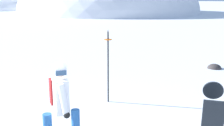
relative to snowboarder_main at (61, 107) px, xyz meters
name	(u,v)px	position (x,y,z in m)	size (l,w,h in m)	color
ridge_peak_main	(107,13)	(-11.71, 41.16, -0.92)	(29.71, 26.74, 16.42)	white
ridge_peak_far	(7,8)	(-38.26, 51.13, -0.92)	(29.99, 26.99, 8.15)	white
snowboarder_main	(61,107)	(0.00, 0.00, 0.00)	(1.52, 1.23, 1.71)	#23B7A3
piste_marker_far	(108,61)	(0.02, 2.71, 0.18)	(0.20, 0.20, 1.93)	black
rock_dark	(214,69)	(2.98, 7.17, -0.92)	(0.53, 0.45, 0.37)	#383333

